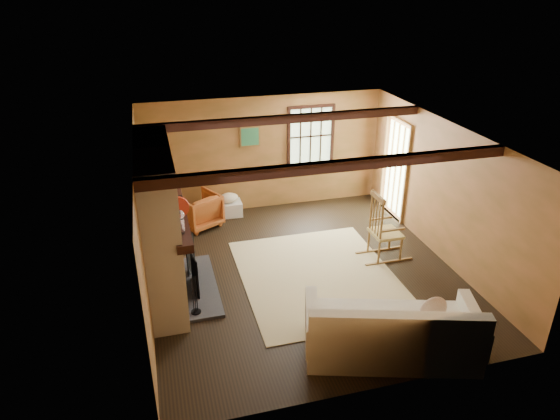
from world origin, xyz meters
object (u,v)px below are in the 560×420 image
object	(u,v)px
armchair	(199,210)
fireplace	(162,230)
rocking_chair	(384,231)
laundry_basket	(229,209)
sofa	(392,334)

from	to	relation	value
armchair	fireplace	bearing A→B (deg)	44.11
rocking_chair	armchair	world-z (taller)	rocking_chair
rocking_chair	laundry_basket	size ratio (longest dim) A/B	2.47
fireplace	laundry_basket	bearing A→B (deg)	60.69
rocking_chair	sofa	bearing A→B (deg)	156.47
sofa	laundry_basket	bearing A→B (deg)	122.74
fireplace	armchair	bearing A→B (deg)	71.16
fireplace	rocking_chair	bearing A→B (deg)	1.67
sofa	armchair	world-z (taller)	sofa
sofa	armchair	distance (m)	4.85
rocking_chair	sofa	distance (m)	2.55
sofa	armchair	bearing A→B (deg)	131.35
fireplace	laundry_basket	world-z (taller)	fireplace
fireplace	sofa	xyz separation A→B (m)	(2.73, -2.23, -0.78)
rocking_chair	laundry_basket	bearing A→B (deg)	43.38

